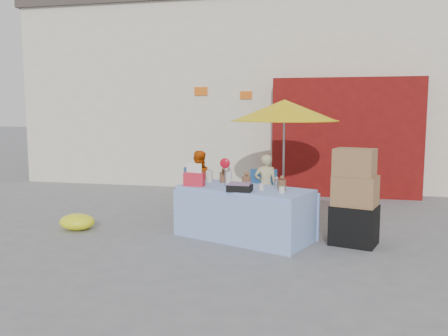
% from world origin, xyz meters
% --- Properties ---
extents(ground, '(80.00, 80.00, 0.00)m').
position_xyz_m(ground, '(0.00, 0.00, 0.00)').
color(ground, slate).
rests_on(ground, ground).
extents(backdrop, '(14.00, 8.00, 7.80)m').
position_xyz_m(backdrop, '(0.52, 7.52, 3.10)').
color(backdrop, silver).
rests_on(backdrop, ground).
extents(market_table, '(2.19, 1.59, 1.20)m').
position_xyz_m(market_table, '(0.64, 0.21, 0.39)').
color(market_table, '#95B4EE').
rests_on(market_table, ground).
extents(chair_left, '(0.57, 0.56, 0.85)m').
position_xyz_m(chair_left, '(-0.49, 1.56, 0.26)').
color(chair_left, '#1D4A88').
rests_on(chair_left, ground).
extents(chair_right, '(0.57, 0.56, 0.85)m').
position_xyz_m(chair_right, '(0.76, 1.56, 0.26)').
color(chair_right, '#1D4A88').
rests_on(chair_right, ground).
extents(vendor_orange, '(0.65, 0.55, 1.17)m').
position_xyz_m(vendor_orange, '(-0.49, 1.70, 0.58)').
color(vendor_orange, '#E0560B').
rests_on(vendor_orange, ground).
extents(vendor_beige, '(0.46, 0.35, 1.13)m').
position_xyz_m(vendor_beige, '(0.76, 1.70, 0.57)').
color(vendor_beige, '#CAC08E').
rests_on(vendor_beige, ground).
extents(umbrella, '(1.90, 1.90, 2.09)m').
position_xyz_m(umbrella, '(1.06, 1.85, 1.89)').
color(umbrella, gray).
rests_on(umbrella, ground).
extents(box_stack, '(0.73, 0.66, 1.37)m').
position_xyz_m(box_stack, '(2.23, 0.22, 0.63)').
color(box_stack, black).
rests_on(box_stack, ground).
extents(tarp_bundle, '(0.60, 0.49, 0.26)m').
position_xyz_m(tarp_bundle, '(-2.05, 0.09, 0.13)').
color(tarp_bundle, '#F2F619').
rests_on(tarp_bundle, ground).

